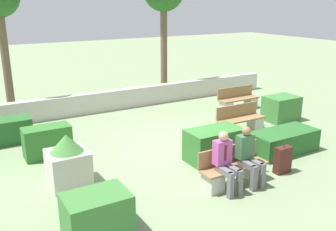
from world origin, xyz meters
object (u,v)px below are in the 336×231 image
object	(u,v)px
bench_left_side	(241,122)
person_seated_man	(226,159)
bench_right_side	(238,101)
planter_corner_left	(68,162)
suitcase	(283,160)
person_seated_woman	(248,153)
bench_front	(233,171)

from	to	relation	value
bench_left_side	person_seated_man	distance (m)	3.96
bench_right_side	planter_corner_left	xyz separation A→B (m)	(-7.27, -2.76, 0.24)
bench_right_side	suitcase	bearing A→B (deg)	-120.86
planter_corner_left	suitcase	distance (m)	5.00
planter_corner_left	suitcase	size ratio (longest dim) A/B	1.40
person_seated_woman	suitcase	distance (m)	1.17
bench_left_side	suitcase	distance (m)	2.97
bench_front	planter_corner_left	xyz separation A→B (m)	(-3.19, 1.83, 0.24)
person_seated_woman	suitcase	bearing A→B (deg)	-0.81
bench_right_side	person_seated_man	distance (m)	6.50
bench_front	bench_left_side	size ratio (longest dim) A/B	1.02
suitcase	bench_right_side	bearing A→B (deg)	60.44
bench_front	bench_left_side	xyz separation A→B (m)	(2.48, 2.61, -0.00)
bench_right_side	suitcase	distance (m)	5.46
bench_front	bench_right_side	distance (m)	6.15
bench_right_side	bench_left_side	bearing A→B (deg)	-130.25
bench_front	person_seated_woman	size ratio (longest dim) A/B	1.26
planter_corner_left	bench_front	bearing A→B (deg)	-29.88
bench_front	person_seated_woman	bearing A→B (deg)	-25.48
person_seated_man	bench_right_side	bearing A→B (deg)	46.85
person_seated_woman	person_seated_man	bearing A→B (deg)	179.82
suitcase	planter_corner_left	bearing A→B (deg)	156.56
person_seated_woman	suitcase	size ratio (longest dim) A/B	1.54
bench_front	suitcase	bearing A→B (deg)	-6.30
bench_left_side	bench_right_side	distance (m)	2.56
bench_left_side	person_seated_woman	size ratio (longest dim) A/B	1.23
bench_front	bench_right_side	world-z (taller)	same
bench_front	person_seated_woman	distance (m)	0.52
bench_front	person_seated_man	size ratio (longest dim) A/B	1.24
planter_corner_left	suitcase	xyz separation A→B (m)	(4.58, -1.99, -0.23)
bench_front	bench_right_side	xyz separation A→B (m)	(4.08, 4.60, 0.00)
bench_front	suitcase	world-z (taller)	suitcase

